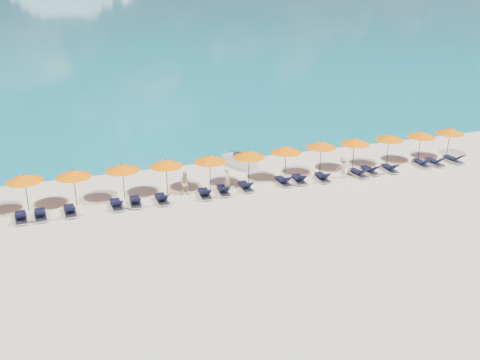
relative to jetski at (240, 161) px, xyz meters
name	(u,v)px	position (x,y,z in m)	size (l,w,h in m)	color
ground	(258,218)	(-1.93, -8.48, -0.40)	(1400.00, 1400.00, 0.00)	beige
jetski	(240,161)	(0.00, 0.00, 0.00)	(1.95, 2.90, 0.97)	silver
beachgoer_a	(227,180)	(-2.28, -4.08, 0.35)	(0.55, 0.36, 1.51)	tan
beachgoer_b	(186,184)	(-4.91, -3.90, 0.37)	(0.75, 0.43, 1.53)	tan
beachgoer_c	(343,168)	(5.69, -4.56, 0.36)	(0.98, 0.46, 1.52)	tan
umbrella_2	(24,178)	(-14.03, -3.07, 1.62)	(2.10, 2.10, 2.28)	black
umbrella_3	(73,173)	(-11.38, -3.24, 1.62)	(2.10, 2.10, 2.28)	black
umbrella_4	(122,167)	(-8.56, -3.13, 1.62)	(2.10, 2.10, 2.28)	black
umbrella_5	(166,163)	(-5.92, -3.21, 1.62)	(2.10, 2.10, 2.28)	black
umbrella_6	(210,158)	(-3.17, -3.30, 1.62)	(2.10, 2.10, 2.28)	black
umbrella_7	(249,154)	(-0.55, -3.30, 1.62)	(2.10, 2.10, 2.28)	black
umbrella_8	(286,149)	(2.09, -3.20, 1.62)	(2.10, 2.10, 2.28)	black
umbrella_9	(321,145)	(4.77, -3.05, 1.62)	(2.10, 2.10, 2.28)	black
umbrella_10	(355,141)	(7.31, -3.10, 1.62)	(2.10, 2.10, 2.28)	black
umbrella_11	(389,137)	(10.13, -3.08, 1.62)	(2.10, 2.10, 2.28)	black
umbrella_12	(421,134)	(12.73, -3.22, 1.62)	(2.10, 2.10, 2.28)	black
umbrella_13	(450,131)	(15.29, -3.21, 1.62)	(2.10, 2.10, 2.28)	black
lounger_3	(21,217)	(-14.42, -4.44, -0.16)	(0.74, 1.74, 0.66)	silver
lounger_4	(40,215)	(-13.41, -4.43, -0.16)	(0.72, 1.73, 0.66)	silver
lounger_5	(70,211)	(-11.81, -4.43, -0.16)	(0.70, 1.73, 0.66)	silver
lounger_6	(117,204)	(-9.20, -4.43, -0.16)	(0.72, 1.73, 0.66)	silver
lounger_7	(135,202)	(-8.10, -4.38, -0.16)	(0.73, 1.74, 0.66)	silver
lounger_8	(162,199)	(-6.55, -4.50, -0.16)	(0.64, 1.71, 0.66)	silver
lounger_9	(205,193)	(-3.90, -4.56, -0.16)	(0.75, 1.74, 0.66)	silver
lounger_10	(223,190)	(-2.65, -4.44, -0.16)	(0.76, 1.75, 0.66)	silver
lounger_11	(245,186)	(-1.13, -4.28, -0.16)	(0.62, 1.70, 0.66)	silver
lounger_12	(283,181)	(1.49, -4.24, -0.16)	(0.71, 1.73, 0.66)	silver
lounger_13	(299,179)	(2.62, -4.28, -0.16)	(0.78, 1.75, 0.66)	silver
lounger_14	(322,177)	(4.22, -4.46, -0.16)	(0.78, 1.75, 0.66)	silver
lounger_15	(358,173)	(6.88, -4.57, -0.16)	(0.78, 1.75, 0.66)	silver
lounger_16	(370,170)	(7.94, -4.35, -0.16)	(0.79, 1.75, 0.66)	silver
lounger_17	(390,168)	(9.44, -4.47, -0.16)	(0.72, 1.73, 0.66)	silver
lounger_18	(422,163)	(12.20, -4.30, -0.16)	(0.69, 1.73, 0.66)	silver
lounger_19	(435,162)	(13.25, -4.42, -0.16)	(0.73, 1.74, 0.66)	silver
lounger_20	(453,159)	(14.91, -4.39, -0.16)	(0.79, 1.75, 0.66)	silver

